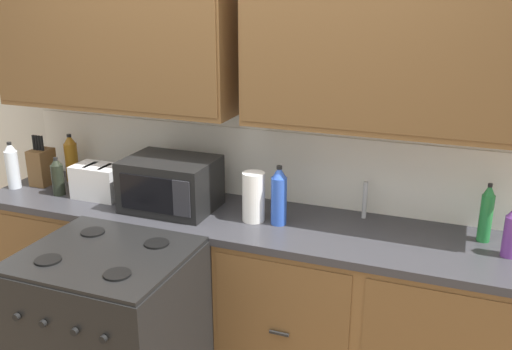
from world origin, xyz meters
The scene contains 14 objects.
wall_unit centered at (0.00, 0.50, 1.68)m, with size 4.13×0.40×2.59m.
counter_run centered at (0.00, 0.30, 0.48)m, with size 2.96×0.64×0.94m.
stove_range centered at (-0.37, -0.33, 0.47)m, with size 0.76×0.68×0.95m.
microwave centered at (-0.36, 0.27, 1.08)m, with size 0.48×0.37×0.28m.
toaster centered at (-0.83, 0.27, 1.03)m, with size 0.28×0.18×0.19m.
knife_block centered at (-1.29, 0.34, 1.05)m, with size 0.11×0.14×0.31m.
sink_faucet centered at (0.65, 0.51, 1.04)m, with size 0.02×0.02×0.20m, color #B2B5BA.
paper_towel_roll centered at (0.12, 0.27, 1.07)m, with size 0.12×0.12×0.26m, color white.
bottle_amber centered at (-1.17, 0.46, 1.08)m, with size 0.08×0.08×0.30m.
bottle_blue centered at (0.26, 0.28, 1.09)m, with size 0.08×0.08×0.31m.
bottle_dark centered at (-1.08, 0.22, 1.05)m, with size 0.07×0.07×0.23m.
bottle_green centered at (1.23, 0.43, 1.08)m, with size 0.06×0.06×0.29m.
bottle_violet centered at (1.34, 0.30, 1.05)m, with size 0.07×0.07×0.24m.
bottle_clear centered at (-1.41, 0.22, 1.08)m, with size 0.08×0.08×0.29m.
Camera 1 is at (1.10, -2.24, 2.08)m, focal length 39.42 mm.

